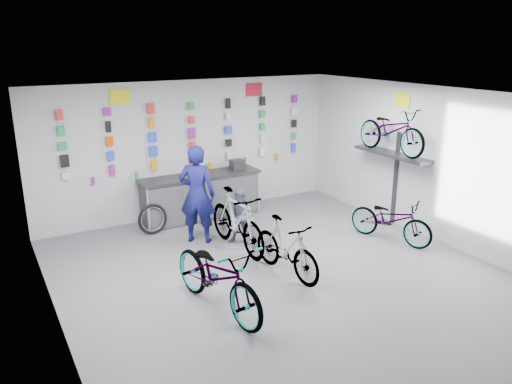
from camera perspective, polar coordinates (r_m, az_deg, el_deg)
floor at (r=8.38m, az=3.81°, el=-10.16°), size 8.00×8.00×0.00m
ceiling at (r=7.50m, az=4.27°, el=10.67°), size 8.00×8.00×0.00m
wall_back at (r=11.24m, az=-7.40°, el=4.96°), size 7.00×0.00×7.00m
wall_left at (r=6.64m, az=-22.09°, el=-4.81°), size 0.00×8.00×8.00m
wall_right at (r=10.12m, az=20.76°, el=2.64°), size 0.00×8.00×8.00m
counter at (r=11.09m, az=-6.28°, el=-0.58°), size 2.70×0.66×1.00m
merch_wall at (r=11.09m, az=-7.74°, el=6.32°), size 5.56×0.08×1.56m
wall_bracket at (r=10.79m, az=15.29°, el=3.79°), size 0.39×1.90×2.00m
sign_left at (r=10.56m, az=-15.26°, el=10.45°), size 0.42×0.02×0.30m
sign_right at (r=11.74m, az=-0.22°, el=11.64°), size 0.42×0.02×0.30m
sign_side at (r=10.70m, az=16.38°, el=10.06°), size 0.02×0.40×0.30m
bike_left at (r=7.34m, az=-4.39°, el=-9.52°), size 1.04×2.19×1.11m
bike_center at (r=8.39m, az=3.48°, el=-6.38°), size 0.63×1.69×0.99m
bike_right at (r=10.14m, az=15.18°, el=-3.03°), size 1.13×1.82×0.90m
bike_service at (r=9.36m, az=-2.20°, el=-3.29°), size 0.61×1.94×1.15m
bike_wall at (r=10.62m, az=15.24°, el=6.83°), size 0.63×1.80×0.95m
clerk at (r=9.67m, az=-6.73°, el=-0.27°), size 0.84×0.80×1.94m
customer at (r=9.62m, az=-1.70°, el=-2.86°), size 0.68×0.67×1.11m
spare_wheel at (r=10.41m, az=-11.73°, el=-3.06°), size 0.64×0.20×0.63m
register at (r=11.31m, az=-2.19°, el=3.13°), size 0.31×0.32×0.22m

